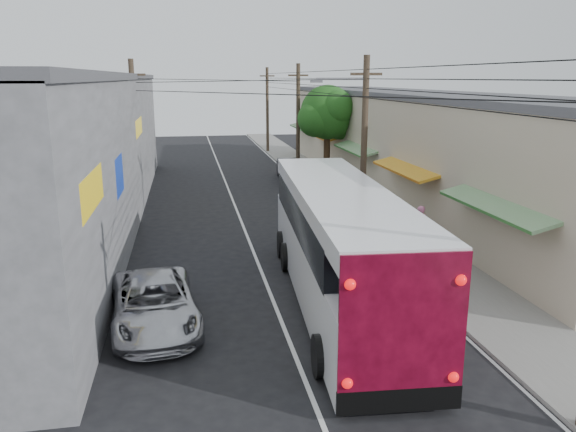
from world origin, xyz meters
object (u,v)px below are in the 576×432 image
(parked_suv, at_px, (349,217))
(parked_car_far, at_px, (289,169))
(pedestrian_near, at_px, (420,226))
(jeepney, at_px, (154,303))
(pedestrian_far, at_px, (374,223))
(parked_car_mid, at_px, (301,178))
(coach_bus, at_px, (339,243))

(parked_suv, height_order, parked_car_far, parked_suv)
(pedestrian_near, bearing_deg, parked_car_far, -78.91)
(jeepney, distance_m, pedestrian_far, 11.60)
(jeepney, bearing_deg, parked_car_mid, 60.52)
(parked_car_mid, distance_m, pedestrian_far, 11.94)
(coach_bus, relative_size, pedestrian_near, 7.57)
(jeepney, bearing_deg, parked_suv, 39.11)
(coach_bus, height_order, parked_car_mid, coach_bus)
(coach_bus, xyz_separation_m, jeepney, (-5.73, -0.92, -1.23))
(parked_suv, bearing_deg, coach_bus, -102.52)
(jeepney, height_order, pedestrian_near, pedestrian_near)
(jeepney, height_order, parked_car_mid, parked_car_mid)
(parked_car_mid, relative_size, pedestrian_far, 3.25)
(pedestrian_near, bearing_deg, pedestrian_far, -38.07)
(parked_suv, height_order, pedestrian_far, parked_suv)
(parked_suv, bearing_deg, parked_car_mid, 96.36)
(pedestrian_far, bearing_deg, parked_car_far, -99.53)
(parked_car_far, height_order, pedestrian_near, pedestrian_near)
(pedestrian_near, relative_size, pedestrian_far, 1.22)
(parked_car_mid, bearing_deg, pedestrian_near, -85.81)
(coach_bus, relative_size, parked_car_far, 3.10)
(parked_car_mid, distance_m, parked_car_far, 4.42)
(parked_suv, relative_size, parked_car_far, 1.43)
(parked_suv, distance_m, pedestrian_far, 1.36)
(jeepney, height_order, pedestrian_far, pedestrian_far)
(parked_car_far, relative_size, pedestrian_near, 2.44)
(jeepney, height_order, parked_suv, parked_suv)
(jeepney, bearing_deg, pedestrian_far, 32.45)
(jeepney, bearing_deg, coach_bus, 3.00)
(parked_car_mid, xyz_separation_m, parked_car_far, (0.00, 4.42, -0.09))
(parked_suv, height_order, pedestrian_near, pedestrian_near)
(pedestrian_far, bearing_deg, coach_bus, 49.81)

